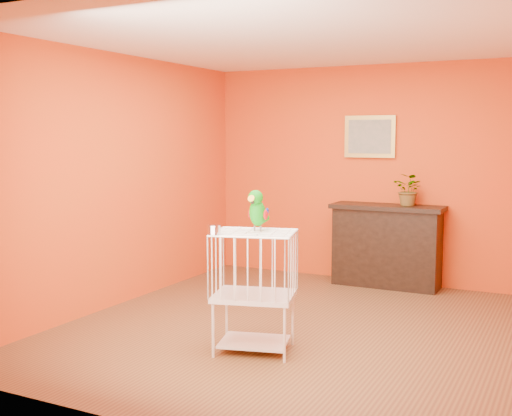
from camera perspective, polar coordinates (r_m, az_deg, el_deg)
The scene contains 8 objects.
ground at distance 6.00m, azimuth 3.49°, elevation -10.64°, with size 4.50×4.50×0.00m, color brown.
room_shell at distance 5.73m, azimuth 3.59°, elevation 4.67°, with size 4.50×4.50×4.50m.
console_cabinet at distance 7.66m, azimuth 11.52°, elevation -3.30°, with size 1.29×0.47×0.96m.
potted_plant at distance 7.50m, azimuth 13.43°, elevation 1.26°, with size 0.34×0.37×0.29m, color #26722D.
framed_picture at distance 7.82m, azimuth 10.08°, elevation 6.27°, with size 0.62×0.04×0.50m.
birdcage at distance 5.25m, azimuth -0.17°, elevation -7.29°, with size 0.75×0.64×0.99m.
feed_cup at distance 5.03m, azimuth -3.74°, elevation -1.92°, with size 0.10×0.10×0.07m, color silver.
parrot at distance 5.18m, azimuth 0.13°, elevation -0.19°, with size 0.17×0.30×0.34m.
Camera 1 is at (2.27, -5.26, 1.76)m, focal length 45.00 mm.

